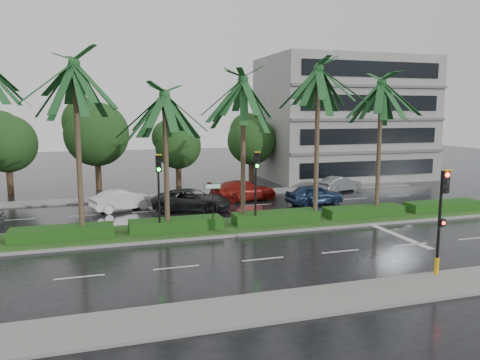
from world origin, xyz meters
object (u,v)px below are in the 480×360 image
object	(u,v)px
street_sign	(213,195)
car_darkgrey	(192,200)
car_red	(244,190)
car_grey	(340,184)
car_white	(123,200)
car_blue	(315,194)
signal_median_left	(159,182)
signal_near	(441,218)

from	to	relation	value
street_sign	car_darkgrey	size ratio (longest dim) A/B	0.49
car_red	car_grey	size ratio (longest dim) A/B	1.33
car_darkgrey	car_red	bearing A→B (deg)	-37.58
car_white	car_grey	size ratio (longest dim) A/B	1.09
street_sign	car_blue	world-z (taller)	street_sign
signal_median_left	car_grey	size ratio (longest dim) A/B	1.10
signal_median_left	street_sign	world-z (taller)	signal_median_left
signal_near	car_grey	size ratio (longest dim) A/B	1.10
signal_median_left	car_darkgrey	xyz separation A→B (m)	(3.00, 6.03, -2.26)
signal_near	signal_median_left	bearing A→B (deg)	135.91
car_white	car_red	world-z (taller)	car_red
car_red	car_blue	distance (m)	5.37
signal_near	car_white	size ratio (longest dim) A/B	1.01
car_blue	car_grey	world-z (taller)	car_blue
signal_near	car_darkgrey	size ratio (longest dim) A/B	0.82
street_sign	car_red	world-z (taller)	street_sign
signal_median_left	street_sign	bearing A→B (deg)	3.47
street_sign	car_grey	xyz separation A→B (m)	(13.50, 9.82, -1.47)
car_white	car_blue	distance (m)	13.64
car_white	car_grey	bearing A→B (deg)	-102.13
car_red	car_grey	world-z (taller)	car_red
signal_median_left	car_grey	bearing A→B (deg)	31.21
street_sign	car_red	distance (m)	9.66
signal_median_left	car_darkgrey	world-z (taller)	signal_median_left
car_white	car_darkgrey	bearing A→B (deg)	-129.12
street_sign	car_grey	distance (m)	16.76
car_red	car_grey	xyz separation A→B (m)	(9.00, 1.38, -0.11)
street_sign	car_darkgrey	xyz separation A→B (m)	(0.00, 5.85, -1.38)
signal_near	car_grey	distance (m)	20.81
car_white	car_red	distance (m)	9.05
signal_near	car_white	bearing A→B (deg)	123.59
signal_near	car_blue	size ratio (longest dim) A/B	1.02
car_white	car_red	bearing A→B (deg)	-103.34
car_white	car_blue	bearing A→B (deg)	-117.83
signal_near	car_grey	xyz separation A→B (m)	(6.50, 19.69, -1.85)
car_white	car_blue	size ratio (longest dim) A/B	1.01
car_red	signal_near	bearing A→B (deg)	177.41
car_blue	car_grey	size ratio (longest dim) A/B	1.08
car_darkgrey	signal_near	bearing A→B (deg)	-133.45
street_sign	car_white	xyz separation A→B (m)	(-4.50, 7.44, -1.41)
car_red	car_blue	size ratio (longest dim) A/B	1.23
car_darkgrey	car_grey	distance (m)	14.07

